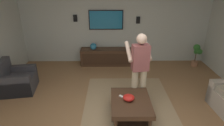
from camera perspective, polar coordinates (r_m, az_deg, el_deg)
name	(u,v)px	position (r m, az deg, el deg)	size (l,w,h in m)	color
ground_plane	(120,123)	(3.95, 2.34, -17.81)	(7.69, 7.69, 0.00)	olive
wall_back_tv	(116,20)	(6.32, 1.08, 12.88)	(0.10, 6.40, 2.87)	#B2B7AD
area_rug	(129,110)	(4.27, 5.30, -14.12)	(2.92, 2.02, 0.01)	#9E8460
armchair	(17,81)	(5.39, -27.16, -4.85)	(0.91, 0.92, 0.82)	#38383D
coffee_table	(131,105)	(3.94, 5.75, -12.56)	(1.00, 0.80, 0.40)	#422B1C
media_console	(106,57)	(6.32, -1.75, 1.93)	(0.45, 1.70, 0.55)	#422B1C
tv	(106,20)	(6.22, -1.85, 13.04)	(0.05, 1.12, 0.63)	black
person_standing	(140,65)	(4.14, 8.47, -0.57)	(0.59, 0.60, 1.64)	#C6B793
potted_plant_short	(197,53)	(6.76, 24.47, 2.74)	(0.29, 0.28, 0.73)	#9E6B4C
bowl	(129,98)	(3.86, 5.13, -10.49)	(0.24, 0.24, 0.11)	red
remote_white	(122,97)	(3.95, 3.16, -10.27)	(0.15, 0.04, 0.02)	white
vase_round	(93,46)	(6.17, -5.74, 5.08)	(0.22, 0.22, 0.22)	teal
wall_speaker_left	(138,20)	(6.30, 7.98, 12.88)	(0.06, 0.12, 0.22)	black
wall_speaker_right	(75,18)	(6.33, -11.16, 13.30)	(0.06, 0.12, 0.22)	black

